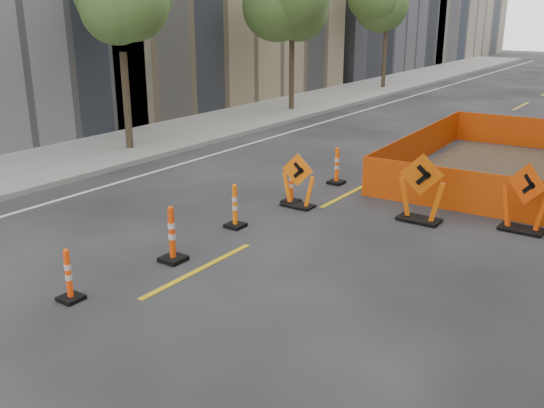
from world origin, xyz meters
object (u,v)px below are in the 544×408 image
Objects in this scene: chevron_sign_left at (298,180)px; channelizer_3 at (68,275)px; channelizer_7 at (337,166)px; chevron_sign_center at (421,188)px; channelizer_5 at (235,206)px; chevron_sign_right at (526,197)px; channelizer_6 at (291,184)px; channelizer_4 at (172,234)px.

channelizer_3 is at bearing -102.17° from chevron_sign_left.
channelizer_7 is 0.65× the size of chevron_sign_center.
channelizer_5 is 6.30m from chevron_sign_right.
chevron_sign_left is at bearing -140.08° from chevron_sign_right.
chevron_sign_right reaches higher than channelizer_6.
chevron_sign_center reaches higher than channelizer_5.
channelizer_3 is at bearing -137.37° from chevron_sign_center.
chevron_sign_center is (3.07, -1.64, 0.28)m from channelizer_7.
chevron_sign_left reaches higher than channelizer_4.
chevron_sign_center is at bearing 40.32° from channelizer_5.
channelizer_3 is 0.89× the size of channelizer_7.
channelizer_7 is (0.21, 8.73, 0.06)m from channelizer_3.
chevron_sign_center is at bearing 58.38° from channelizer_4.
chevron_sign_center is at bearing -28.06° from channelizer_7.
channelizer_5 reaches higher than channelizer_3.
channelizer_5 is at bearing -122.84° from chevron_sign_right.
channelizer_5 is 4.22m from chevron_sign_center.
channelizer_4 is 1.12× the size of channelizer_5.
chevron_sign_left is at bearing 86.20° from channelizer_3.
channelizer_5 is at bearing -108.37° from chevron_sign_left.
channelizer_4 reaches higher than channelizer_7.
channelizer_3 is 2.20m from channelizer_4.
chevron_sign_center reaches higher than channelizer_6.
channelizer_6 is at bearing -91.99° from channelizer_7.
chevron_sign_center reaches higher than channelizer_7.
channelizer_5 is at bearing -162.23° from chevron_sign_center.
channelizer_3 is 6.42m from chevron_sign_left.
channelizer_7 is at bearing 87.02° from chevron_sign_left.
channelizer_7 is at bearing 88.65° from channelizer_3.
chevron_sign_center is 2.20m from chevron_sign_right.
channelizer_5 is (0.07, 4.36, 0.04)m from channelizer_3.
channelizer_4 is 5.77m from chevron_sign_center.
chevron_sign_left is at bearing -26.60° from channelizer_6.
chevron_sign_left reaches higher than channelizer_5.
chevron_sign_center reaches higher than channelizer_3.
channelizer_7 is at bearing -166.08° from chevron_sign_right.
chevron_sign_right reaches higher than channelizer_3.
channelizer_7 reaches higher than channelizer_6.
channelizer_4 is 7.57m from chevron_sign_right.
channelizer_6 is at bearing 88.87° from channelizer_3.
chevron_sign_left is (0.30, -0.15, 0.18)m from channelizer_6.
channelizer_5 is 2.07m from chevron_sign_left.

